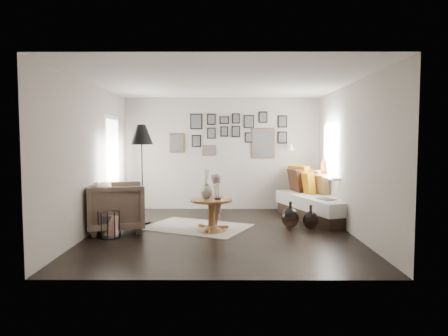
{
  "coord_description": "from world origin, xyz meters",
  "views": [
    {
      "loc": [
        0.08,
        -6.91,
        1.62
      ],
      "look_at": [
        0.05,
        0.5,
        1.1
      ],
      "focal_mm": 32.0,
      "sensor_mm": 36.0,
      "label": 1
    }
  ],
  "objects_px": {
    "demijohn_large": "(290,218)",
    "demijohn_small": "(311,220)",
    "floor_lamp": "(142,138)",
    "child": "(217,201)",
    "armchair": "(117,207)",
    "vase": "(207,190)",
    "daybed": "(318,202)",
    "pedestal_table": "(211,216)",
    "magazine_basket": "(110,224)"
  },
  "relations": [
    {
      "from": "pedestal_table",
      "to": "armchair",
      "type": "xyz_separation_m",
      "value": [
        -1.68,
        0.01,
        0.17
      ]
    },
    {
      "from": "pedestal_table",
      "to": "vase",
      "type": "height_order",
      "value": "vase"
    },
    {
      "from": "magazine_basket",
      "to": "demijohn_small",
      "type": "relative_size",
      "value": 1.01
    },
    {
      "from": "floor_lamp",
      "to": "magazine_basket",
      "type": "height_order",
      "value": "floor_lamp"
    },
    {
      "from": "vase",
      "to": "daybed",
      "type": "xyz_separation_m",
      "value": [
        2.25,
        1.18,
        -0.41
      ]
    },
    {
      "from": "demijohn_small",
      "to": "child",
      "type": "distance_m",
      "value": 1.74
    },
    {
      "from": "daybed",
      "to": "demijohn_small",
      "type": "relative_size",
      "value": 5.25
    },
    {
      "from": "floor_lamp",
      "to": "magazine_basket",
      "type": "bearing_deg",
      "value": -105.76
    },
    {
      "from": "daybed",
      "to": "child",
      "type": "distance_m",
      "value": 2.28
    },
    {
      "from": "demijohn_small",
      "to": "daybed",
      "type": "bearing_deg",
      "value": 69.84
    },
    {
      "from": "pedestal_table",
      "to": "magazine_basket",
      "type": "relative_size",
      "value": 1.65
    },
    {
      "from": "daybed",
      "to": "floor_lamp",
      "type": "relative_size",
      "value": 1.21
    },
    {
      "from": "vase",
      "to": "daybed",
      "type": "height_order",
      "value": "vase"
    },
    {
      "from": "floor_lamp",
      "to": "demijohn_small",
      "type": "height_order",
      "value": "floor_lamp"
    },
    {
      "from": "vase",
      "to": "armchair",
      "type": "relative_size",
      "value": 0.55
    },
    {
      "from": "daybed",
      "to": "demijohn_small",
      "type": "height_order",
      "value": "daybed"
    },
    {
      "from": "vase",
      "to": "daybed",
      "type": "relative_size",
      "value": 0.23
    },
    {
      "from": "armchair",
      "to": "magazine_basket",
      "type": "bearing_deg",
      "value": 163.43
    },
    {
      "from": "armchair",
      "to": "child",
      "type": "relative_size",
      "value": 0.96
    },
    {
      "from": "vase",
      "to": "child",
      "type": "distance_m",
      "value": 0.39
    },
    {
      "from": "armchair",
      "to": "demijohn_large",
      "type": "xyz_separation_m",
      "value": [
        3.13,
        0.29,
        -0.25
      ]
    },
    {
      "from": "pedestal_table",
      "to": "demijohn_large",
      "type": "relative_size",
      "value": 1.51
    },
    {
      "from": "pedestal_table",
      "to": "floor_lamp",
      "type": "bearing_deg",
      "value": 152.95
    },
    {
      "from": "demijohn_large",
      "to": "demijohn_small",
      "type": "xyz_separation_m",
      "value": [
        0.35,
        -0.12,
        -0.02
      ]
    },
    {
      "from": "daybed",
      "to": "armchair",
      "type": "bearing_deg",
      "value": 178.58
    },
    {
      "from": "child",
      "to": "floor_lamp",
      "type": "bearing_deg",
      "value": 61.09
    },
    {
      "from": "vase",
      "to": "floor_lamp",
      "type": "height_order",
      "value": "floor_lamp"
    },
    {
      "from": "pedestal_table",
      "to": "demijohn_large",
      "type": "distance_m",
      "value": 1.48
    },
    {
      "from": "floor_lamp",
      "to": "child",
      "type": "height_order",
      "value": "floor_lamp"
    },
    {
      "from": "demijohn_large",
      "to": "demijohn_small",
      "type": "height_order",
      "value": "demijohn_large"
    },
    {
      "from": "demijohn_small",
      "to": "armchair",
      "type": "bearing_deg",
      "value": -177.18
    },
    {
      "from": "vase",
      "to": "child",
      "type": "bearing_deg",
      "value": 54.77
    },
    {
      "from": "vase",
      "to": "armchair",
      "type": "height_order",
      "value": "vase"
    },
    {
      "from": "pedestal_table",
      "to": "daybed",
      "type": "bearing_deg",
      "value": 28.99
    },
    {
      "from": "vase",
      "to": "magazine_basket",
      "type": "height_order",
      "value": "vase"
    },
    {
      "from": "daybed",
      "to": "armchair",
      "type": "relative_size",
      "value": 2.43
    },
    {
      "from": "demijohn_large",
      "to": "demijohn_small",
      "type": "bearing_deg",
      "value": -18.92
    },
    {
      "from": "vase",
      "to": "demijohn_small",
      "type": "bearing_deg",
      "value": 4.93
    },
    {
      "from": "pedestal_table",
      "to": "magazine_basket",
      "type": "xyz_separation_m",
      "value": [
        -1.68,
        -0.43,
        -0.05
      ]
    },
    {
      "from": "daybed",
      "to": "demijohn_large",
      "type": "bearing_deg",
      "value": -147.41
    },
    {
      "from": "floor_lamp",
      "to": "demijohn_small",
      "type": "relative_size",
      "value": 4.32
    },
    {
      "from": "floor_lamp",
      "to": "magazine_basket",
      "type": "relative_size",
      "value": 4.29
    },
    {
      "from": "pedestal_table",
      "to": "demijohn_large",
      "type": "bearing_deg",
      "value": 11.78
    },
    {
      "from": "armchair",
      "to": "floor_lamp",
      "type": "distance_m",
      "value": 1.43
    },
    {
      "from": "magazine_basket",
      "to": "armchair",
      "type": "bearing_deg",
      "value": 89.82
    },
    {
      "from": "vase",
      "to": "demijohn_small",
      "type": "xyz_separation_m",
      "value": [
        1.88,
        0.16,
        -0.57
      ]
    },
    {
      "from": "floor_lamp",
      "to": "vase",
      "type": "bearing_deg",
      "value": -27.78
    },
    {
      "from": "daybed",
      "to": "vase",
      "type": "bearing_deg",
      "value": -170.9
    },
    {
      "from": "pedestal_table",
      "to": "child",
      "type": "distance_m",
      "value": 0.37
    },
    {
      "from": "vase",
      "to": "floor_lamp",
      "type": "distance_m",
      "value": 1.72
    }
  ]
}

